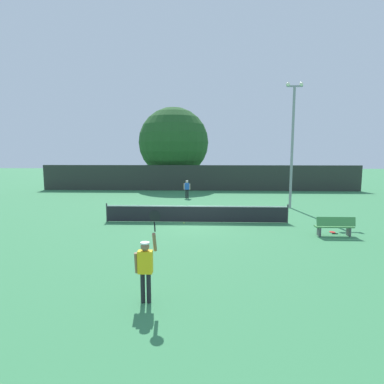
{
  "coord_description": "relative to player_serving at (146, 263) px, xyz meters",
  "views": [
    {
      "loc": [
        0.41,
        -17.53,
        3.97
      ],
      "look_at": [
        -0.33,
        2.41,
        1.44
      ],
      "focal_mm": 29.28,
      "sensor_mm": 36.0,
      "label": 1
    }
  ],
  "objects": [
    {
      "name": "light_pole",
      "position": [
        7.74,
        14.63,
        3.86
      ],
      "size": [
        1.18,
        0.28,
        8.77
      ],
      "color": "gray",
      "rests_on": "ground"
    },
    {
      "name": "player_serving",
      "position": [
        0.0,
        0.0,
        0.0
      ],
      "size": [
        0.67,
        0.39,
        2.5
      ],
      "color": "yellow",
      "rests_on": "ground"
    },
    {
      "name": "ground_plane",
      "position": [
        1.1,
        9.66,
        -1.09
      ],
      "size": [
        120.0,
        120.0,
        0.0
      ],
      "primitive_type": "plane",
      "color": "#387F4C"
    },
    {
      "name": "parked_car_mid",
      "position": [
        3.58,
        30.76,
        -0.32
      ],
      "size": [
        2.22,
        4.33,
        1.69
      ],
      "rotation": [
        0.0,
        0.0,
        0.08
      ],
      "color": "white",
      "rests_on": "ground"
    },
    {
      "name": "parked_car_near",
      "position": [
        -1.49,
        33.17,
        -0.32
      ],
      "size": [
        2.22,
        4.33,
        1.69
      ],
      "rotation": [
        0.0,
        0.0,
        -0.08
      ],
      "color": "red",
      "rests_on": "ground"
    },
    {
      "name": "tennis_ball",
      "position": [
        0.41,
        9.34,
        -1.06
      ],
      "size": [
        0.07,
        0.07,
        0.07
      ],
      "primitive_type": "sphere",
      "color": "#CCE033",
      "rests_on": "ground"
    },
    {
      "name": "spare_racket",
      "position": [
        7.96,
        7.61,
        -1.07
      ],
      "size": [
        0.28,
        0.52,
        0.04
      ],
      "color": "black",
      "rests_on": "ground"
    },
    {
      "name": "large_tree",
      "position": [
        -1.96,
        28.41,
        4.0
      ],
      "size": [
        7.96,
        7.96,
        9.08
      ],
      "color": "brown",
      "rests_on": "ground"
    },
    {
      "name": "perimeter_fence",
      "position": [
        1.1,
        24.65,
        0.23
      ],
      "size": [
        33.14,
        0.12,
        2.65
      ],
      "primitive_type": "cube",
      "color": "#2D332D",
      "rests_on": "ground"
    },
    {
      "name": "tennis_net",
      "position": [
        1.1,
        9.66,
        -0.58
      ],
      "size": [
        10.39,
        0.08,
        1.07
      ],
      "color": "#232328",
      "rests_on": "ground"
    },
    {
      "name": "player_receiving",
      "position": [
        0.06,
        19.11,
        -0.16
      ],
      "size": [
        0.57,
        0.23,
        1.54
      ],
      "rotation": [
        0.0,
        0.0,
        3.14
      ],
      "color": "blue",
      "rests_on": "ground"
    },
    {
      "name": "courtside_bench",
      "position": [
        7.76,
        6.95,
        -0.61
      ],
      "size": [
        1.8,
        0.44,
        0.95
      ],
      "color": "#478C4C",
      "rests_on": "ground"
    }
  ]
}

